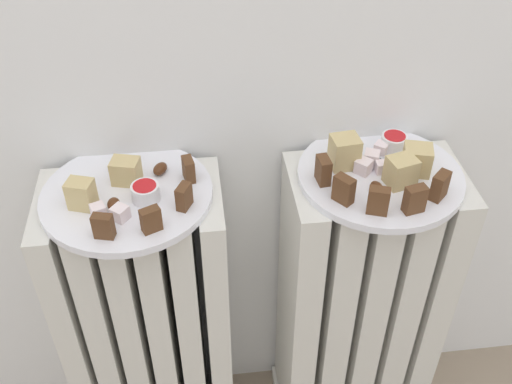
{
  "coord_description": "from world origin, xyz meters",
  "views": [
    {
      "loc": [
        -0.09,
        -0.43,
        1.23
      ],
      "look_at": [
        0.0,
        0.28,
        0.63
      ],
      "focal_mm": 42.24,
      "sensor_mm": 36.0,
      "label": 1
    }
  ],
  "objects": [
    {
      "name": "jam_bowl_left",
      "position": [
        -0.17,
        0.26,
        0.67
      ],
      "size": [
        0.04,
        0.04,
        0.03
      ],
      "color": "white",
      "rests_on": "plate_left"
    },
    {
      "name": "plate_right",
      "position": [
        0.2,
        0.28,
        0.65
      ],
      "size": [
        0.26,
        0.26,
        0.01
      ],
      "primitive_type": "cylinder",
      "color": "white",
      "rests_on": "radiator_right"
    },
    {
      "name": "medjool_date_left_3",
      "position": [
        -0.25,
        0.29,
        0.66
      ],
      "size": [
        0.03,
        0.03,
        0.02
      ],
      "primitive_type": "ellipsoid",
      "rotation": [
        0.0,
        0.0,
        2.14
      ],
      "color": "#4C2814",
      "rests_on": "plate_left"
    },
    {
      "name": "fork",
      "position": [
        0.23,
        0.29,
        0.65
      ],
      "size": [
        0.05,
        0.1,
        0.0
      ],
      "color": "silver",
      "rests_on": "plate_right"
    },
    {
      "name": "marble_cake_slice_left_0",
      "position": [
        -0.19,
        0.3,
        0.67
      ],
      "size": [
        0.05,
        0.04,
        0.04
      ],
      "primitive_type": "cube",
      "rotation": [
        0.0,
        0.0,
        -0.24
      ],
      "color": "tan",
      "rests_on": "plate_left"
    },
    {
      "name": "turkish_delight_right_1",
      "position": [
        0.19,
        0.3,
        0.66
      ],
      "size": [
        0.03,
        0.03,
        0.02
      ],
      "primitive_type": "cube",
      "rotation": [
        0.0,
        0.0,
        1.17
      ],
      "color": "white",
      "rests_on": "plate_right"
    },
    {
      "name": "turkish_delight_right_0",
      "position": [
        0.17,
        0.28,
        0.66
      ],
      "size": [
        0.03,
        0.03,
        0.02
      ],
      "primitive_type": "cube",
      "rotation": [
        0.0,
        0.0,
        0.81
      ],
      "color": "white",
      "rests_on": "plate_right"
    },
    {
      "name": "radiator_left",
      "position": [
        -0.2,
        0.28,
        0.32
      ],
      "size": [
        0.3,
        0.18,
        0.64
      ],
      "color": "silver",
      "rests_on": "ground_plane"
    },
    {
      "name": "dark_cake_slice_left_1",
      "position": [
        -0.16,
        0.19,
        0.67
      ],
      "size": [
        0.03,
        0.02,
        0.04
      ],
      "primitive_type": "cube",
      "rotation": [
        0.0,
        0.0,
        0.42
      ],
      "color": "#56351E",
      "rests_on": "plate_left"
    },
    {
      "name": "dark_cake_slice_left_3",
      "position": [
        -0.1,
        0.3,
        0.67
      ],
      "size": [
        0.02,
        0.03,
        0.04
      ],
      "primitive_type": "cube",
      "rotation": [
        0.0,
        0.0,
        1.77
      ],
      "color": "#56351E",
      "rests_on": "plate_left"
    },
    {
      "name": "turkish_delight_right_3",
      "position": [
        0.2,
        0.28,
        0.66
      ],
      "size": [
        0.02,
        0.02,
        0.02
      ],
      "primitive_type": "cube",
      "rotation": [
        0.0,
        0.0,
        1.55
      ],
      "color": "white",
      "rests_on": "plate_right"
    },
    {
      "name": "turkish_delight_left_1",
      "position": [
        -0.23,
        0.23,
        0.66
      ],
      "size": [
        0.03,
        0.03,
        0.02
      ],
      "primitive_type": "cube",
      "rotation": [
        0.0,
        0.0,
        0.39
      ],
      "color": "white",
      "rests_on": "plate_left"
    },
    {
      "name": "marble_cake_slice_right_0",
      "position": [
        0.22,
        0.25,
        0.68
      ],
      "size": [
        0.05,
        0.04,
        0.05
      ],
      "primitive_type": "cube",
      "rotation": [
        0.0,
        0.0,
        0.25
      ],
      "color": "tan",
      "rests_on": "plate_right"
    },
    {
      "name": "marble_cake_slice_left_1",
      "position": [
        -0.26,
        0.25,
        0.67
      ],
      "size": [
        0.04,
        0.04,
        0.04
      ],
      "primitive_type": "cube",
      "rotation": [
        0.0,
        0.0,
        -0.31
      ],
      "color": "tan",
      "rests_on": "plate_left"
    },
    {
      "name": "turkish_delight_right_2",
      "position": [
        0.21,
        0.33,
        0.66
      ],
      "size": [
        0.03,
        0.03,
        0.02
      ],
      "primitive_type": "cube",
      "rotation": [
        0.0,
        0.0,
        0.89
      ],
      "color": "white",
      "rests_on": "plate_right"
    },
    {
      "name": "jam_bowl_right",
      "position": [
        0.23,
        0.34,
        0.67
      ],
      "size": [
        0.04,
        0.04,
        0.03
      ],
      "color": "white",
      "rests_on": "plate_right"
    },
    {
      "name": "medjool_date_left_1",
      "position": [
        -0.14,
        0.32,
        0.66
      ],
      "size": [
        0.03,
        0.03,
        0.02
      ],
      "primitive_type": "ellipsoid",
      "rotation": [
        0.0,
        0.0,
        1.06
      ],
      "color": "#4C2814",
      "rests_on": "plate_left"
    },
    {
      "name": "medjool_date_right_0",
      "position": [
        0.12,
        0.25,
        0.66
      ],
      "size": [
        0.02,
        0.03,
        0.02
      ],
      "primitive_type": "ellipsoid",
      "rotation": [
        0.0,
        0.0,
        1.85
      ],
      "color": "#4C2814",
      "rests_on": "plate_right"
    },
    {
      "name": "medjool_date_left_2",
      "position": [
        -0.21,
        0.24,
        0.66
      ],
      "size": [
        0.02,
        0.02,
        0.02
      ],
      "primitive_type": "ellipsoid",
      "rotation": [
        0.0,
        0.0,
        1.57
      ],
      "color": "#4C2814",
      "rests_on": "plate_left"
    },
    {
      "name": "dark_cake_slice_right_0",
      "position": [
        0.1,
        0.27,
        0.67
      ],
      "size": [
        0.02,
        0.03,
        0.04
      ],
      "primitive_type": "cube",
      "rotation": [
        0.0,
        0.0,
        -1.46
      ],
      "color": "#56351E",
      "rests_on": "plate_right"
    },
    {
      "name": "plate_left",
      "position": [
        -0.2,
        0.28,
        0.65
      ],
      "size": [
        0.26,
        0.26,
        0.01
      ],
      "primitive_type": "cylinder",
      "color": "white",
      "rests_on": "radiator_left"
    },
    {
      "name": "medjool_date_right_1",
      "position": [
        0.18,
        0.24,
        0.66
      ],
      "size": [
        0.02,
        0.03,
        0.01
      ],
      "primitive_type": "ellipsoid",
      "rotation": [
        0.0,
        0.0,
        1.96
      ],
      "color": "#4C2814",
      "rests_on": "plate_right"
    },
    {
      "name": "dark_cake_slice_right_3",
      "position": [
        0.22,
        0.19,
        0.67
      ],
      "size": [
        0.03,
        0.02,
        0.04
      ],
      "primitive_type": "cube",
      "rotation": [
        0.0,
        0.0,
        0.22
      ],
      "color": "#56351E",
      "rests_on": "plate_right"
    },
    {
      "name": "dark_cake_slice_right_2",
      "position": [
        0.16,
        0.19,
        0.67
      ],
      "size": [
        0.03,
        0.03,
        0.04
      ],
      "primitive_type": "cube",
      "rotation": [
        0.0,
        0.0,
        -0.34
      ],
      "color": "#56351E",
      "rests_on": "plate_right"
    },
    {
      "name": "radiator_right",
      "position": [
        0.2,
        0.28,
        0.32
      ],
      "size": [
        0.3,
        0.18,
        0.64
      ],
      "color": "silver",
      "rests_on": "ground_plane"
    },
    {
      "name": "marble_cake_slice_right_1",
      "position": [
        0.25,
        0.28,
        0.67
      ],
      "size": [
        0.05,
        0.05,
        0.04
      ],
      "primitive_type": "cube",
      "rotation": [
        0.0,
        0.0,
        -0.28
      ],
      "color": "tan",
      "rests_on": "plate_right"
    },
    {
      "name": "dark_cake_slice_left_0",
      "position": [
        -0.22,
        0.19,
        0.67
      ],
      "size": [
        0.03,
        0.02,
        0.04
      ],
      "primitive_type": "cube",
      "rotation": [
        0.0,
        0.0,
        -0.25
      ],
      "color": "#56351E",
      "rests_on": "plate_left"
    },
    {
      "name": "dark_cake_slice_left_2",
      "position": [
        -0.11,
        0.24,
        0.67
      ],
      "size": [
        0.03,
        0.03,
        0.04
      ],
      "primitive_type": "cube",
      "rotation": [
        0.0,
        0.0,
        1.1
      ],
      "color": "#56351E",
      "rests_on": "plate_left"
    },
    {
      "name": "marble_cake_slice_right_2",
      "position": [
        0.14,
        0.31,
        0.68
      ],
      "size": [
        0.05,
        0.04,
        0.05
      ],
      "primitive_type": "cube",
      "rotation": [
        0.0,
        0.0,
        0.11
      ],
      "color": "tan",
      "rests_on": "plate_right"
    },
    {
      "name": "dark_cake_slice_right_4",
      "position": [
        0.26,
        0.21,
        0.67
      ],
      "size": [
        0.03,
        0.03,
        0.04
      ],
      "primitive_type": "cube",
      "rotation": [
        0.0,
        0.0,
        0.78
      ],
      "color": "#56351E",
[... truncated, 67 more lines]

